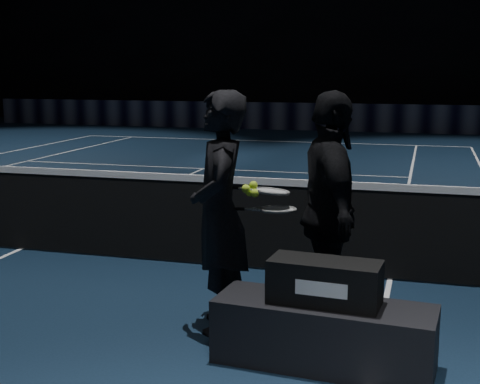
# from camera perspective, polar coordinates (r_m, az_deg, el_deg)

# --- Properties ---
(floor) EXTENTS (36.00, 36.00, 0.00)m
(floor) POSITION_cam_1_polar(r_m,az_deg,el_deg) (8.02, -18.21, -4.67)
(floor) COLOR black
(floor) RESTS_ON ground
(court_lines) EXTENTS (10.98, 23.78, 0.01)m
(court_lines) POSITION_cam_1_polar(r_m,az_deg,el_deg) (8.02, -18.21, -4.64)
(court_lines) COLOR white
(court_lines) RESTS_ON floor
(net_mesh) EXTENTS (12.80, 0.02, 0.86)m
(net_mesh) POSITION_cam_1_polar(r_m,az_deg,el_deg) (7.91, -18.39, -1.52)
(net_mesh) COLOR black
(net_mesh) RESTS_ON floor
(net_tape) EXTENTS (12.80, 0.03, 0.07)m
(net_tape) POSITION_cam_1_polar(r_m,az_deg,el_deg) (7.83, -18.59, 1.81)
(net_tape) COLOR white
(net_tape) RESTS_ON net_mesh
(sponsor_backdrop) EXTENTS (22.00, 0.15, 0.90)m
(sponsor_backdrop) POSITION_cam_1_polar(r_m,az_deg,el_deg) (22.38, 4.43, 6.45)
(sponsor_backdrop) COLOR black
(sponsor_backdrop) RESTS_ON floor
(player_bench) EXTENTS (1.54, 0.62, 0.45)m
(player_bench) POSITION_cam_1_polar(r_m,az_deg,el_deg) (4.74, 7.14, -11.94)
(player_bench) COLOR black
(player_bench) RESTS_ON floor
(racket_bag) EXTENTS (0.77, 0.38, 0.30)m
(racket_bag) POSITION_cam_1_polar(r_m,az_deg,el_deg) (4.61, 7.25, -7.61)
(racket_bag) COLOR black
(racket_bag) RESTS_ON player_bench
(bag_signature) EXTENTS (0.35, 0.03, 0.10)m
(bag_signature) POSITION_cam_1_polar(r_m,az_deg,el_deg) (4.45, 6.93, -8.25)
(bag_signature) COLOR white
(bag_signature) RESTS_ON racket_bag
(player_a) EXTENTS (0.63, 0.78, 1.87)m
(player_a) POSITION_cam_1_polar(r_m,az_deg,el_deg) (5.15, -1.77, -1.74)
(player_a) COLOR black
(player_a) RESTS_ON floor
(player_b) EXTENTS (0.81, 1.19, 1.87)m
(player_b) POSITION_cam_1_polar(r_m,az_deg,el_deg) (5.16, 7.70, -1.81)
(player_b) COLOR black
(player_b) RESTS_ON floor
(racket_lower) EXTENTS (0.71, 0.37, 0.03)m
(racket_lower) POSITION_cam_1_polar(r_m,az_deg,el_deg) (5.13, 3.25, -1.48)
(racket_lower) COLOR black
(racket_lower) RESTS_ON player_a
(racket_upper) EXTENTS (0.71, 0.41, 0.10)m
(racket_upper) POSITION_cam_1_polar(r_m,az_deg,el_deg) (5.14, 2.70, 0.07)
(racket_upper) COLOR black
(racket_upper) RESTS_ON player_b
(tennis_balls) EXTENTS (0.12, 0.10, 0.12)m
(tennis_balls) POSITION_cam_1_polar(r_m,az_deg,el_deg) (5.11, 1.08, 0.14)
(tennis_balls) COLOR #B3E731
(tennis_balls) RESTS_ON racket_upper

